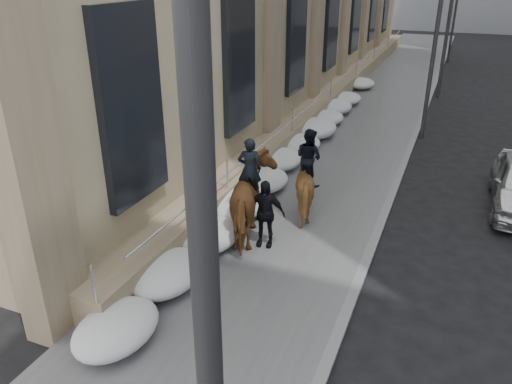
# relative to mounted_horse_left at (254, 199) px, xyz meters

# --- Properties ---
(ground) EXTENTS (140.00, 140.00, 0.00)m
(ground) POSITION_rel_mounted_horse_left_xyz_m (0.48, -2.87, -1.28)
(ground) COLOR black
(ground) RESTS_ON ground
(sidewalk) EXTENTS (5.00, 80.00, 0.12)m
(sidewalk) POSITION_rel_mounted_horse_left_xyz_m (0.48, 7.13, -1.22)
(sidewalk) COLOR #4F4F52
(sidewalk) RESTS_ON ground
(curb) EXTENTS (0.24, 80.00, 0.12)m
(curb) POSITION_rel_mounted_horse_left_xyz_m (3.10, 7.13, -1.22)
(curb) COLOR slate
(curb) RESTS_ON ground
(streetlight_near) EXTENTS (1.71, 0.24, 8.00)m
(streetlight_near) POSITION_rel_mounted_horse_left_xyz_m (3.22, -8.87, 3.30)
(streetlight_near) COLOR #2D2D30
(streetlight_near) RESTS_ON ground
(streetlight_mid) EXTENTS (1.71, 0.24, 8.00)m
(streetlight_mid) POSITION_rel_mounted_horse_left_xyz_m (3.22, 11.13, 3.30)
(streetlight_mid) COLOR #2D2D30
(streetlight_mid) RESTS_ON ground
(traffic_signal) EXTENTS (4.10, 0.22, 6.00)m
(traffic_signal) POSITION_rel_mounted_horse_left_xyz_m (2.55, 19.13, 2.72)
(traffic_signal) COLOR #2D2D30
(traffic_signal) RESTS_ON ground
(snow_bank) EXTENTS (1.70, 18.10, 0.76)m
(snow_bank) POSITION_rel_mounted_horse_left_xyz_m (-0.94, 5.24, -0.81)
(snow_bank) COLOR silver
(snow_bank) RESTS_ON sidewalk
(mounted_horse_left) EXTENTS (1.99, 2.88, 2.77)m
(mounted_horse_left) POSITION_rel_mounted_horse_left_xyz_m (0.00, 0.00, 0.00)
(mounted_horse_left) COLOR #4D2F17
(mounted_horse_left) RESTS_ON sidewalk
(mounted_horse_right) EXTENTS (2.04, 2.14, 2.59)m
(mounted_horse_right) POSITION_rel_mounted_horse_left_xyz_m (0.82, 1.92, -0.09)
(mounted_horse_right) COLOR #482E14
(mounted_horse_right) RESTS_ON sidewalk
(pedestrian) EXTENTS (1.14, 0.61, 1.85)m
(pedestrian) POSITION_rel_mounted_horse_left_xyz_m (0.41, -0.26, -0.23)
(pedestrian) COLOR black
(pedestrian) RESTS_ON sidewalk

